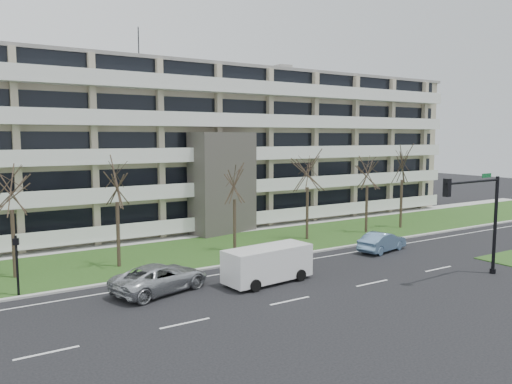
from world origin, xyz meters
TOP-DOWN VIEW (x-y plane):
  - ground at (0.00, 0.00)m, footprint 160.00×160.00m
  - grass_verge at (0.00, 13.00)m, footprint 90.00×10.00m
  - curb at (0.00, 8.00)m, footprint 90.00×0.35m
  - sidewalk at (0.00, 18.50)m, footprint 90.00×2.00m
  - lane_edge_line at (0.00, 6.50)m, footprint 90.00×0.12m
  - apartment_building at (-0.01, 25.32)m, footprint 60.50×15.10m
  - silver_pickup at (-11.17, 5.15)m, footprint 6.14×4.06m
  - blue_sedan at (6.63, 5.57)m, footprint 4.72×2.48m
  - white_van at (-5.04, 3.47)m, footprint 5.64×2.66m
  - traffic_signal at (6.21, -2.60)m, footprint 5.53×0.56m
  - pedestrian_signal at (-18.01, 8.47)m, footprint 0.36×0.31m
  - tree_1 at (-17.72, 12.38)m, footprint 3.77×3.77m
  - tree_2 at (-11.57, 11.60)m, footprint 3.89×3.89m
  - tree_3 at (-2.74, 11.58)m, footprint 3.52×3.52m
  - tree_4 at (4.57, 12.10)m, footprint 3.94×3.94m
  - tree_5 at (10.87, 11.55)m, footprint 3.79×3.79m
  - tree_6 at (15.33, 11.54)m, footprint 4.09×4.09m

SIDE VIEW (x-z plane):
  - ground at x=0.00m, z-range 0.00..0.00m
  - lane_edge_line at x=0.00m, z-range 0.00..0.01m
  - grass_verge at x=0.00m, z-range 0.00..0.06m
  - sidewalk at x=0.00m, z-range 0.00..0.08m
  - curb at x=0.00m, z-range 0.00..0.12m
  - blue_sedan at x=6.63m, z-range 0.00..1.48m
  - silver_pickup at x=-11.17m, z-range 0.00..1.57m
  - white_van at x=-5.04m, z-range 0.21..2.33m
  - pedestrian_signal at x=-18.01m, z-range 0.46..3.80m
  - traffic_signal at x=6.21m, z-range 0.94..7.34m
  - tree_3 at x=-2.74m, z-range 1.95..8.98m
  - tree_1 at x=-17.72m, z-range 2.09..9.63m
  - tree_5 at x=10.87m, z-range 2.10..9.69m
  - tree_2 at x=-11.57m, z-range 2.16..9.94m
  - tree_4 at x=4.57m, z-range 2.19..10.08m
  - tree_6 at x=15.33m, z-range 2.27..10.46m
  - apartment_building at x=-0.01m, z-range -1.76..16.99m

